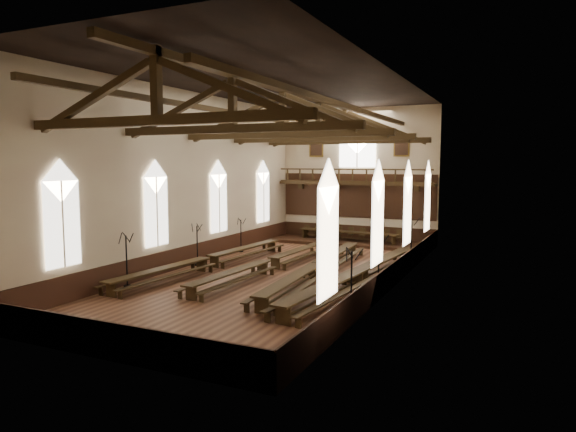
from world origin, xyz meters
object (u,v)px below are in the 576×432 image
refectory_row_a (208,260)px  candelabrum_right_mid (378,274)px  candelabrum_right_near (351,295)px  candelabrum_left_near (127,271)px  dais (347,242)px  refectory_row_c (317,267)px  refectory_row_d (360,274)px  candelabrum_right_far (411,249)px  high_table (347,233)px  candelabrum_left_far (241,242)px  refectory_row_b (269,262)px  candelabrum_left_mid (197,253)px

refectory_row_a → candelabrum_right_mid: (9.92, -0.81, 0.28)m
candelabrum_right_near → candelabrum_left_near: bearing=-178.6°
candelabrum_right_near → dais: bearing=108.9°
refectory_row_c → candelabrum_right_mid: (3.67, -1.54, 0.25)m
refectory_row_d → candelabrum_right_far: (1.12, 6.57, 0.26)m
refectory_row_a → candelabrum_right_mid: 9.96m
refectory_row_a → refectory_row_d: bearing=-0.3°
dais → high_table: size_ratio=1.48×
refectory_row_a → refectory_row_c: refectory_row_c is taller
refectory_row_a → refectory_row_d: refectory_row_d is taller
refectory_row_d → refectory_row_a: bearing=179.7°
candelabrum_left_near → refectory_row_a: bearing=77.0°
dais → candelabrum_left_near: (-5.35, -17.09, 0.70)m
refectory_row_d → high_table: bearing=111.1°
dais → candelabrum_right_mid: (5.75, -12.78, 0.71)m
refectory_row_c → candelabrum_left_far: (-7.43, 4.94, 0.13)m
candelabrum_right_far → refectory_row_b: bearing=-139.4°
candelabrum_right_near → candelabrum_right_mid: 4.04m
high_table → candelabrum_right_mid: 14.01m
refectory_row_d → candelabrum_left_far: (-9.98, 5.72, 0.11)m
high_table → candelabrum_left_far: size_ratio=3.36×
candelabrum_right_near → high_table: bearing=108.9°
high_table → refectory_row_d: bearing=-68.9°
high_table → candelabrum_left_near: bearing=-107.4°
high_table → candelabrum_left_mid: size_ratio=3.13×
candelabrum_left_far → candelabrum_right_mid: 12.86m
high_table → refectory_row_b: bearing=-94.2°
high_table → candelabrum_right_near: (5.75, -16.82, -0.00)m
refectory_row_c → candelabrum_right_far: 6.87m
refectory_row_a → candelabrum_left_mid: 1.37m
candelabrum_right_mid → refectory_row_a: bearing=175.3°
high_table → candelabrum_right_near: size_ratio=2.87×
candelabrum_left_mid → candelabrum_right_near: 12.40m
dais → candelabrum_right_far: (5.75, -5.44, 0.74)m
dais → candelabrum_left_mid: (-5.35, -11.30, 0.64)m
refectory_row_c → candelabrum_right_near: candelabrum_right_near is taller
high_table → candelabrum_left_near: 17.90m
refectory_row_c → candelabrum_left_mid: 7.43m
dais → candelabrum_left_mid: bearing=-115.3°
refectory_row_b → candelabrum_left_near: bearing=-127.0°
refectory_row_a → candelabrum_left_near: 5.26m
refectory_row_b → candelabrum_right_near: candelabrum_right_near is taller
dais → refectory_row_a: bearing=-109.2°
candelabrum_left_mid → candelabrum_right_near: candelabrum_right_near is taller
refectory_row_d → candelabrum_right_mid: candelabrum_right_mid is taller
candelabrum_left_mid → candelabrum_left_far: bearing=90.0°
dais → high_table: bearing=0.0°
high_table → candelabrum_right_mid: size_ratio=2.86×
candelabrum_left_mid → refectory_row_b: bearing=3.1°
refectory_row_d → candelabrum_right_mid: (1.12, -0.76, 0.23)m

